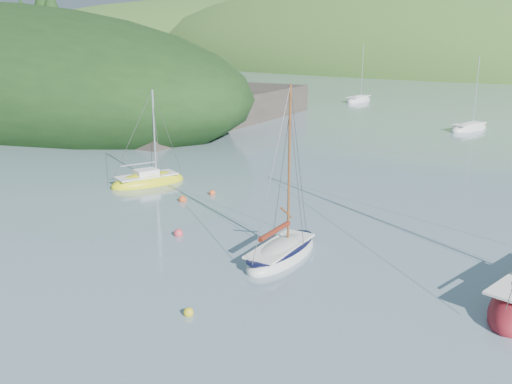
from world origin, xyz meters
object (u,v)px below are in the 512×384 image
Objects in this scene: sailboat_yellow at (148,182)px; distant_sloop_a at (469,129)px; daysailer_white at (281,253)px; distant_sloop_c at (359,100)px.

distant_sloop_a reaches higher than sailboat_yellow.
distant_sloop_c is at bearing 107.41° from daysailer_white.
distant_sloop_c is (-23.28, 17.17, 0.01)m from distant_sloop_a.
distant_sloop_c reaches higher than sailboat_yellow.
sailboat_yellow is (-15.54, 5.16, -0.03)m from daysailer_white.
distant_sloop_c is (-13.62, 55.30, -0.00)m from sailboat_yellow.
sailboat_yellow is at bearing 153.30° from daysailer_white.
distant_sloop_a is at bearing 89.41° from daysailer_white.
distant_sloop_c is (-29.17, 60.46, -0.03)m from daysailer_white.
distant_sloop_a is at bearing 92.81° from sailboat_yellow.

